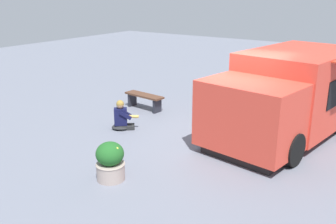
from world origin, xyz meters
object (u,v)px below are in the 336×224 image
person_customer (122,118)px  plaza_bench (144,98)px  planter_flowering_far (110,161)px  food_truck (288,96)px

person_customer → plaza_bench: size_ratio=0.58×
plaza_bench → planter_flowering_far: bearing=29.5°
person_customer → planter_flowering_far: person_customer is taller
person_customer → plaza_bench: bearing=-161.1°
planter_flowering_far → plaza_bench: planter_flowering_far is taller
person_customer → plaza_bench: (-1.84, -0.63, 0.04)m
food_truck → planter_flowering_far: (4.61, -2.14, -0.66)m
plaza_bench → person_customer: bearing=18.9°
plaza_bench → food_truck: bearing=94.3°
planter_flowering_far → plaza_bench: size_ratio=0.57×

